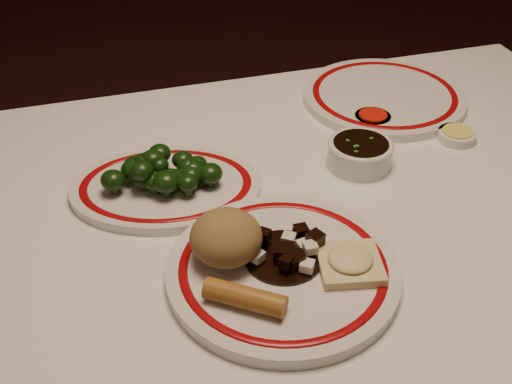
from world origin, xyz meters
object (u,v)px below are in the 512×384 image
object	(u,v)px
fried_wonton	(350,262)
broccoli_plate	(166,187)
dining_table	(316,260)
soy_bowl	(360,154)
rice_mound	(226,237)
spring_roll	(245,297)
main_plate	(283,270)
broccoli_pile	(164,172)
stirfry_heap	(289,253)

from	to	relation	value
fried_wonton	broccoli_plate	world-z (taller)	fried_wonton
dining_table	broccoli_plate	size ratio (longest dim) A/B	3.67
dining_table	soy_bowl	bearing A→B (deg)	42.99
rice_mound	spring_roll	size ratio (longest dim) A/B	0.93
main_plate	spring_roll	world-z (taller)	spring_roll
fried_wonton	soy_bowl	xyz separation A→B (m)	(0.12, 0.23, -0.01)
spring_roll	broccoli_pile	world-z (taller)	broccoli_pile
soy_bowl	broccoli_plate	bearing A→B (deg)	177.00
fried_wonton	broccoli_pile	distance (m)	0.31
broccoli_plate	broccoli_pile	world-z (taller)	broccoli_pile
main_plate	rice_mound	size ratio (longest dim) A/B	4.05
stirfry_heap	soy_bowl	world-z (taller)	stirfry_heap
broccoli_plate	dining_table	bearing A→B (deg)	-29.61
rice_mound	dining_table	bearing A→B (deg)	24.59
spring_roll	broccoli_pile	xyz separation A→B (m)	(-0.05, 0.27, 0.01)
rice_mound	broccoli_pile	distance (m)	0.19
broccoli_plate	broccoli_pile	size ratio (longest dim) A/B	1.85
rice_mound	broccoli_plate	distance (m)	0.20
dining_table	rice_mound	world-z (taller)	rice_mound
fried_wonton	broccoli_plate	size ratio (longest dim) A/B	0.28
main_plate	fried_wonton	size ratio (longest dim) A/B	4.07
dining_table	broccoli_plate	bearing A→B (deg)	150.39
fried_wonton	stirfry_heap	bearing A→B (deg)	150.79
broccoli_pile	main_plate	bearing A→B (deg)	-63.18
main_plate	broccoli_pile	xyz separation A→B (m)	(-0.11, 0.22, 0.03)
broccoli_plate	broccoli_pile	distance (m)	0.03
main_plate	rice_mound	distance (m)	0.08
rice_mound	broccoli_pile	xyz separation A→B (m)	(-0.05, 0.18, -0.01)
rice_mound	spring_roll	world-z (taller)	rice_mound
rice_mound	broccoli_plate	world-z (taller)	rice_mound
spring_roll	stirfry_heap	size ratio (longest dim) A/B	0.93
dining_table	spring_roll	xyz separation A→B (m)	(-0.16, -0.16, 0.12)
soy_bowl	dining_table	bearing A→B (deg)	-137.01
fried_wonton	soy_bowl	size ratio (longest dim) A/B	0.91
fried_wonton	stirfry_heap	distance (m)	0.08
spring_roll	soy_bowl	bearing A→B (deg)	-9.23
main_plate	stirfry_heap	distance (m)	0.02
rice_mound	spring_roll	xyz separation A→B (m)	(-0.00, -0.09, -0.02)
spring_roll	stirfry_heap	world-z (taller)	stirfry_heap
rice_mound	stirfry_heap	xyz separation A→B (m)	(0.08, -0.02, -0.02)
broccoli_pile	fried_wonton	bearing A→B (deg)	-52.28
rice_mound	broccoli_pile	world-z (taller)	rice_mound
spring_roll	fried_wonton	size ratio (longest dim) A/B	1.08
main_plate	spring_roll	distance (m)	0.09
spring_roll	fried_wonton	distance (m)	0.15
dining_table	broccoli_pile	xyz separation A→B (m)	(-0.20, 0.11, 0.13)
spring_roll	fried_wonton	world-z (taller)	spring_roll
fried_wonton	main_plate	bearing A→B (deg)	161.56
stirfry_heap	main_plate	bearing A→B (deg)	-133.68
rice_mound	stirfry_heap	bearing A→B (deg)	-18.28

